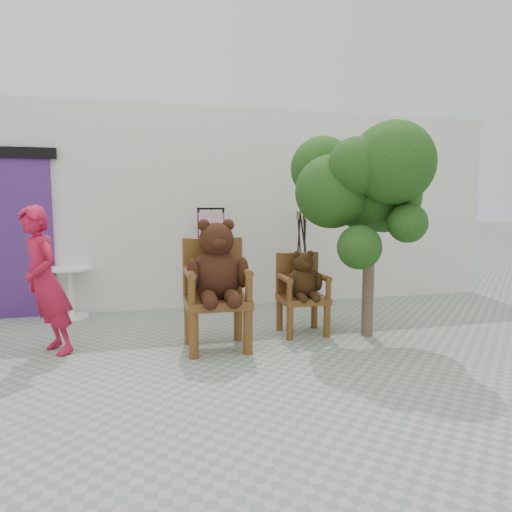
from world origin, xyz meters
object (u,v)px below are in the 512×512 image
at_px(display_stand, 212,271).
at_px(stool_bucket, 301,264).
at_px(tree, 366,185).
at_px(chair_small, 302,284).
at_px(person, 45,282).
at_px(cafe_table, 71,287).
at_px(chair_big, 216,275).

relative_size(display_stand, stool_bucket, 1.04).
bearing_deg(tree, stool_bucket, 93.57).
relative_size(chair_small, person, 0.65).
height_order(cafe_table, stool_bucket, stool_bucket).
bearing_deg(tree, person, 176.19).
relative_size(person, stool_bucket, 1.07).
distance_m(display_stand, tree, 2.65).
height_order(chair_big, cafe_table, chair_big).
height_order(chair_big, stool_bucket, stool_bucket).
height_order(chair_big, display_stand, display_stand).
relative_size(display_stand, tree, 0.62).
height_order(chair_small, person, person).
bearing_deg(cafe_table, tree, -27.71).
xyz_separation_m(person, cafe_table, (0.01, 1.59, -0.33)).
bearing_deg(cafe_table, stool_bucket, -0.03).
distance_m(cafe_table, display_stand, 1.95).
distance_m(chair_big, stool_bucket, 2.41).
relative_size(person, display_stand, 1.02).
distance_m(cafe_table, tree, 4.13).
relative_size(cafe_table, tree, 0.29).
relative_size(chair_big, person, 0.91).
bearing_deg(stool_bucket, cafe_table, 179.97).
height_order(chair_big, person, person).
height_order(chair_small, tree, tree).
bearing_deg(chair_small, chair_big, -162.84).
height_order(chair_big, chair_small, chair_big).
relative_size(stool_bucket, tree, 0.59).
bearing_deg(person, chair_big, 49.15).
bearing_deg(stool_bucket, display_stand, -179.93).
distance_m(chair_big, chair_small, 1.17).
bearing_deg(tree, chair_small, 149.72).
distance_m(chair_big, person, 1.76).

